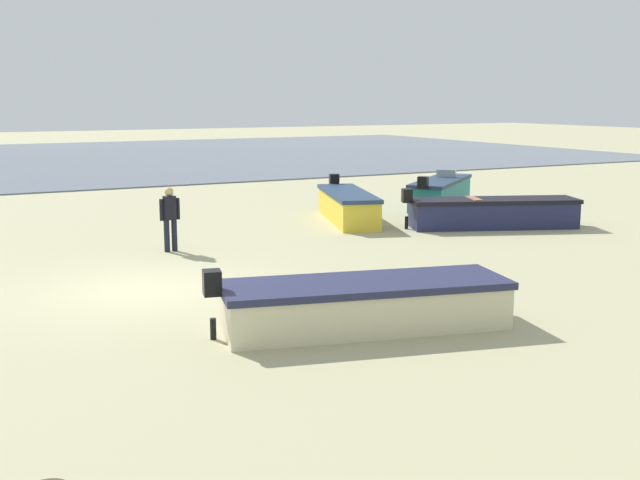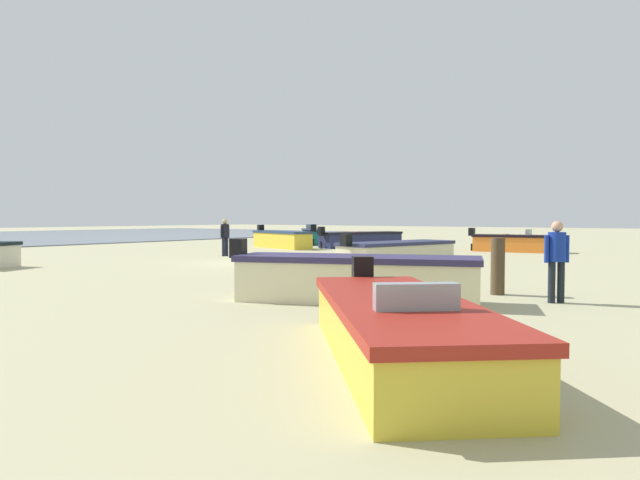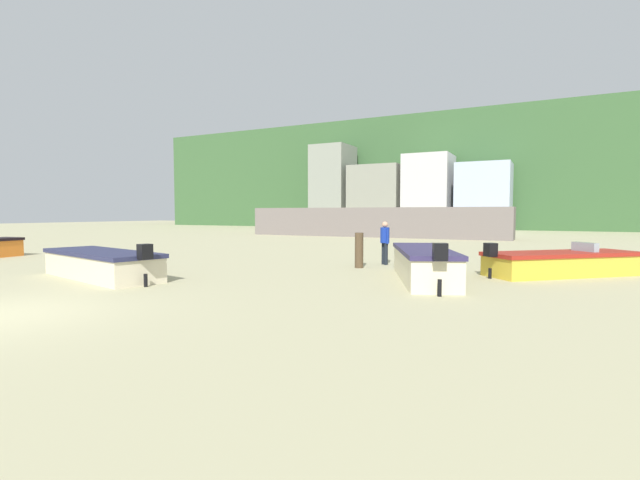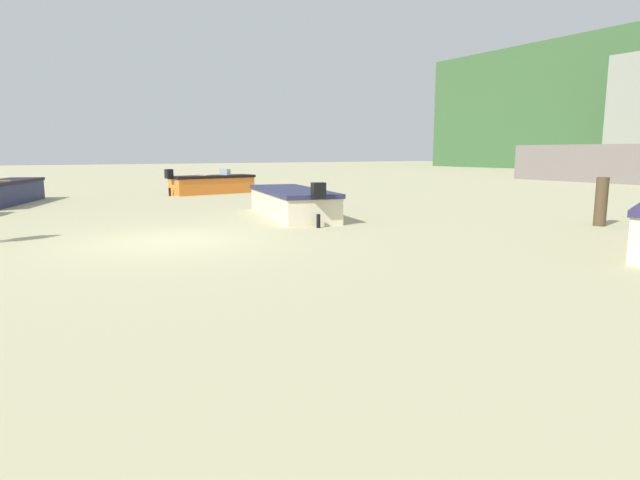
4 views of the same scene
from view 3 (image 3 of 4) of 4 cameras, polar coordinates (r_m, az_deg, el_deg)
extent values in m
cube|color=#375C32|center=(71.40, 19.48, 7.37)|extent=(90.00, 32.00, 14.09)
cube|color=slate|center=(36.89, 6.63, 2.27)|extent=(21.48, 2.40, 2.38)
cube|color=gray|center=(56.57, 1.67, 6.71)|extent=(4.46, 5.01, 10.29)
cube|color=gray|center=(54.66, 7.49, 5.36)|extent=(6.11, 5.83, 7.55)
cube|color=beige|center=(52.68, 13.65, 5.87)|extent=(5.08, 5.23, 8.48)
cube|color=#A9B6CD|center=(51.52, 20.13, 5.13)|extent=(5.48, 5.04, 7.26)
cube|color=beige|center=(14.89, -26.02, -3.04)|extent=(4.93, 2.51, 0.69)
cube|color=#25284A|center=(14.85, -26.06, -1.48)|extent=(5.04, 2.61, 0.12)
cube|color=black|center=(12.56, -21.39, -1.38)|extent=(0.35, 0.38, 0.40)
cylinder|color=black|center=(12.65, -21.32, -4.81)|extent=(0.12, 0.12, 0.35)
cube|color=gold|center=(15.81, 28.46, -2.88)|extent=(4.55, 4.28, 0.62)
cube|color=maroon|center=(15.78, 28.50, -1.55)|extent=(4.68, 4.41, 0.12)
cube|color=black|center=(14.12, 20.89, -1.17)|extent=(0.42, 0.43, 0.40)
cylinder|color=black|center=(14.19, 20.83, -3.99)|extent=(0.14, 0.14, 0.31)
cube|color=#8C9EA8|center=(16.35, 30.66, -0.75)|extent=(0.73, 0.79, 0.28)
cube|color=beige|center=(13.27, 13.03, -3.28)|extent=(2.96, 4.86, 0.81)
cube|color=#2E2851|center=(13.23, 13.06, -1.29)|extent=(3.08, 4.98, 0.12)
cube|color=black|center=(10.71, 15.05, -1.45)|extent=(0.40, 0.38, 0.40)
cylinder|color=black|center=(10.82, 14.98, -5.91)|extent=(0.13, 0.13, 0.40)
cylinder|color=#4C3A27|center=(15.88, 5.00, -1.31)|extent=(0.30, 0.30, 1.24)
cylinder|color=black|center=(16.89, 8.40, -1.77)|extent=(0.20, 0.20, 0.82)
cylinder|color=black|center=(17.07, 8.08, -1.71)|extent=(0.20, 0.20, 0.82)
cylinder|color=navy|center=(16.93, 8.26, 0.62)|extent=(0.48, 0.48, 0.58)
cylinder|color=navy|center=(16.74, 8.62, 0.44)|extent=(0.13, 0.13, 0.54)
cylinder|color=navy|center=(17.13, 7.91, 0.52)|extent=(0.13, 0.13, 0.54)
sphere|color=tan|center=(16.92, 8.27, 1.97)|extent=(0.31, 0.31, 0.22)
camera|label=1|loc=(20.59, 12.12, 8.60)|focal=44.09mm
camera|label=2|loc=(20.00, 45.41, 1.73)|focal=31.88mm
camera|label=4|loc=(2.41, 78.90, -1.27)|focal=29.83mm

